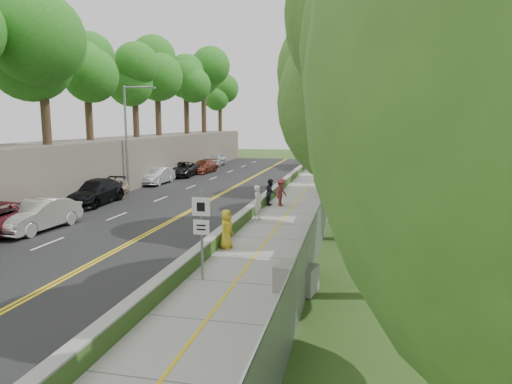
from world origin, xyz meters
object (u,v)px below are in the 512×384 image
object	(u,v)px
signpost	(201,225)
painter_0	(226,229)
construction_barrel	(326,182)
car_1	(38,215)
person_far	(331,169)
concrete_block	(296,278)
streetlight	(129,132)

from	to	relation	value
signpost	painter_0	size ratio (longest dim) A/B	1.85
construction_barrel	painter_0	xyz separation A→B (m)	(-2.97, -19.06, 0.42)
signpost	car_1	xyz separation A→B (m)	(-10.31, 5.12, -1.15)
painter_0	person_far	world-z (taller)	painter_0
concrete_block	car_1	bearing A→B (deg)	158.22
streetlight	person_far	size ratio (longest dim) A/B	4.84
car_1	painter_0	distance (m)	10.07
construction_barrel	painter_0	world-z (taller)	painter_0
streetlight	signpost	size ratio (longest dim) A/B	2.58
construction_barrel	signpost	bearing A→B (deg)	-96.60
streetlight	signpost	bearing A→B (deg)	-55.92
concrete_block	painter_0	size ratio (longest dim) A/B	0.75
streetlight	car_1	bearing A→B (deg)	-84.22
concrete_block	streetlight	bearing A→B (deg)	130.45
signpost	streetlight	bearing A→B (deg)	124.08
painter_0	person_far	size ratio (longest dim) A/B	1.01
person_far	painter_0	bearing A→B (deg)	102.71
person_far	signpost	bearing A→B (deg)	104.14
signpost	concrete_block	distance (m)	3.59
construction_barrel	person_far	xyz separation A→B (m)	(-0.01, 6.91, 0.41)
construction_barrel	concrete_block	distance (m)	23.38
streetlight	person_far	world-z (taller)	streetlight
construction_barrel	concrete_block	size ratio (longest dim) A/B	0.66
streetlight	concrete_block	xyz separation A→B (m)	(14.76, -17.31, -4.17)
construction_barrel	painter_0	bearing A→B (deg)	-98.86
construction_barrel	car_1	distance (m)	22.16
signpost	painter_0	distance (m)	4.17
streetlight	person_far	xyz separation A→B (m)	(14.17, 12.97, -3.76)
concrete_block	person_far	distance (m)	30.29
streetlight	person_far	distance (m)	19.58
concrete_block	painter_0	xyz separation A→B (m)	(-3.55, 4.31, 0.42)
signpost	concrete_block	world-z (taller)	signpost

